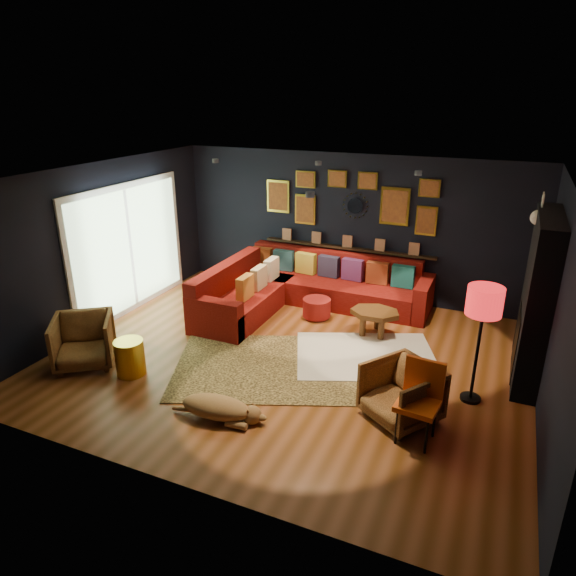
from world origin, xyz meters
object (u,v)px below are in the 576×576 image
at_px(armchair_left, 83,339).
at_px(orange_chair, 420,394).
at_px(coffee_table, 375,315).
at_px(dog, 216,403).
at_px(armchair_right, 401,391).
at_px(floor_lamp, 484,307).
at_px(sectional, 298,289).
at_px(pouf, 317,308).
at_px(gold_stool, 130,357).

xyz_separation_m(armchair_left, orange_chair, (4.56, 0.24, 0.15)).
distance_m(coffee_table, dog, 3.11).
relative_size(armchair_right, floor_lamp, 0.50).
bearing_deg(orange_chair, sectional, 138.68).
bearing_deg(armchair_left, pouf, 13.03).
relative_size(armchair_left, gold_stool, 1.61).
relative_size(armchair_left, armchair_right, 1.04).
bearing_deg(armchair_right, dog, -122.16).
xyz_separation_m(coffee_table, orange_chair, (1.09, -2.29, 0.20)).
height_order(coffee_table, armchair_right, armchair_right).
xyz_separation_m(orange_chair, floor_lamp, (0.49, 1.00, 0.72)).
xyz_separation_m(orange_chair, dog, (-2.23, -0.60, -0.34)).
height_order(coffee_table, orange_chair, orange_chair).
relative_size(armchair_right, dog, 0.65).
distance_m(coffee_table, armchair_right, 2.21).
bearing_deg(armchair_right, gold_stool, -138.44).
bearing_deg(pouf, floor_lamp, -30.44).
bearing_deg(dog, sectional, 91.11).
bearing_deg(orange_chair, dog, -158.78).
bearing_deg(gold_stool, armchair_right, 6.95).
height_order(pouf, armchair_left, armchair_left).
bearing_deg(armchair_right, floor_lamp, 80.45).
distance_m(sectional, pouf, 0.59).
bearing_deg(floor_lamp, gold_stool, -164.55).
xyz_separation_m(gold_stool, floor_lamp, (4.30, 1.19, 1.02)).
distance_m(sectional, floor_lamp, 3.75).
bearing_deg(coffee_table, armchair_left, -144.01).
xyz_separation_m(pouf, armchair_right, (1.91, -2.30, 0.20)).
xyz_separation_m(armchair_left, dog, (2.34, -0.37, -0.20)).
bearing_deg(armchair_right, armchair_left, -139.00).
height_order(coffee_table, floor_lamp, floor_lamp).
relative_size(orange_chair, dog, 0.78).
bearing_deg(sectional, armchair_left, -122.02).
distance_m(sectional, coffee_table, 1.64).
bearing_deg(sectional, orange_chair, -47.41).
bearing_deg(floor_lamp, armchair_left, -166.24).
bearing_deg(coffee_table, sectional, 159.64).
bearing_deg(floor_lamp, sectional, 149.17).
height_order(pouf, floor_lamp, floor_lamp).
relative_size(sectional, pouf, 7.24).
bearing_deg(gold_stool, pouf, 58.70).
distance_m(sectional, orange_chair, 3.89).
bearing_deg(armchair_left, armchair_right, -29.70).
bearing_deg(orange_chair, pouf, 136.23).
bearing_deg(floor_lamp, pouf, 149.56).
relative_size(coffee_table, orange_chair, 0.89).
height_order(pouf, gold_stool, gold_stool).
bearing_deg(coffee_table, pouf, 166.12).
bearing_deg(dog, armchair_right, 17.69).
distance_m(armchair_right, dog, 2.16).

